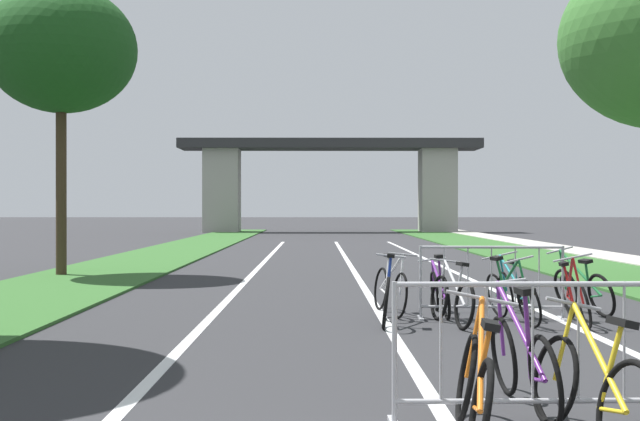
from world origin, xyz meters
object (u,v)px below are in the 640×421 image
(bicycle_orange_2, at_px, (474,387))
(bicycle_silver_3, at_px, (452,299))
(crowd_barrier_second, at_px, (491,283))
(bicycle_purple_10, at_px, (440,292))
(tree_left_cypress_far, at_px, (61,50))
(bicycle_green_1, at_px, (511,296))
(crowd_barrier_nearest, at_px, (533,355))
(bicycle_teal_5, at_px, (515,291))
(bicycle_red_9, at_px, (574,297))
(bicycle_blue_7, at_px, (387,296))
(bicycle_white_6, at_px, (390,289))
(bicycle_purple_0, at_px, (522,361))
(bicycle_yellow_4, at_px, (589,389))
(bicycle_green_11, at_px, (583,290))

(bicycle_orange_2, bearing_deg, bicycle_silver_3, 87.93)
(bicycle_silver_3, bearing_deg, crowd_barrier_second, 30.02)
(bicycle_purple_10, bearing_deg, bicycle_orange_2, -96.73)
(tree_left_cypress_far, distance_m, bicycle_green_1, 12.65)
(tree_left_cypress_far, relative_size, crowd_barrier_nearest, 3.25)
(bicycle_silver_3, bearing_deg, bicycle_purple_10, 79.57)
(bicycle_teal_5, bearing_deg, bicycle_red_9, -58.45)
(crowd_barrier_second, xyz_separation_m, bicycle_blue_7, (-1.53, -0.48, -0.13))
(tree_left_cypress_far, relative_size, bicycle_orange_2, 3.94)
(bicycle_silver_3, xyz_separation_m, bicycle_white_6, (-0.73, 1.18, 0.02))
(bicycle_silver_3, relative_size, bicycle_purple_10, 0.97)
(crowd_barrier_second, relative_size, bicycle_teal_5, 1.27)
(bicycle_purple_10, bearing_deg, bicycle_teal_5, -0.07)
(bicycle_purple_0, relative_size, bicycle_red_9, 1.02)
(bicycle_green_1, distance_m, bicycle_teal_5, 0.89)
(bicycle_white_6, height_order, bicycle_red_9, bicycle_red_9)
(crowd_barrier_second, relative_size, bicycle_silver_3, 1.30)
(crowd_barrier_second, height_order, bicycle_teal_5, crowd_barrier_second)
(bicycle_yellow_4, bearing_deg, bicycle_blue_7, 89.16)
(bicycle_red_9, bearing_deg, bicycle_orange_2, 72.45)
(tree_left_cypress_far, relative_size, crowd_barrier_second, 3.24)
(bicycle_red_9, bearing_deg, tree_left_cypress_far, -34.21)
(bicycle_red_9, bearing_deg, crowd_barrier_second, -17.24)
(tree_left_cypress_far, xyz_separation_m, bicycle_teal_5, (8.86, -7.04, -4.90))
(bicycle_purple_0, relative_size, bicycle_green_11, 1.08)
(bicycle_orange_2, xyz_separation_m, bicycle_yellow_4, (0.76, -0.05, -0.00))
(bicycle_purple_0, height_order, bicycle_silver_3, bicycle_purple_0)
(bicycle_white_6, relative_size, bicycle_blue_7, 1.02)
(crowd_barrier_nearest, relative_size, bicycle_purple_10, 1.25)
(bicycle_blue_7, relative_size, bicycle_green_11, 1.03)
(bicycle_green_11, bearing_deg, bicycle_teal_5, 171.75)
(bicycle_purple_0, bearing_deg, bicycle_orange_2, -125.16)
(bicycle_orange_2, relative_size, bicycle_white_6, 1.01)
(bicycle_silver_3, relative_size, bicycle_green_11, 1.00)
(crowd_barrier_nearest, relative_size, bicycle_white_6, 1.23)
(crowd_barrier_nearest, relative_size, bicycle_purple_0, 1.20)
(crowd_barrier_second, distance_m, bicycle_white_6, 1.52)
(bicycle_purple_0, distance_m, bicycle_blue_7, 4.88)
(tree_left_cypress_far, distance_m, bicycle_red_9, 13.28)
(crowd_barrier_nearest, distance_m, bicycle_blue_7, 5.32)
(tree_left_cypress_far, xyz_separation_m, bicycle_green_1, (8.60, -7.89, -4.89))
(bicycle_purple_0, distance_m, bicycle_purple_10, 5.78)
(tree_left_cypress_far, xyz_separation_m, bicycle_green_11, (9.89, -6.94, -4.90))
(bicycle_purple_0, bearing_deg, crowd_barrier_nearest, -98.12)
(crowd_barrier_nearest, bearing_deg, bicycle_teal_5, 77.53)
(bicycle_white_6, bearing_deg, tree_left_cypress_far, -55.26)
(bicycle_orange_2, bearing_deg, bicycle_yellow_4, 1.95)
(tree_left_cypress_far, bearing_deg, bicycle_silver_3, -46.14)
(bicycle_yellow_4, relative_size, bicycle_white_6, 0.98)
(bicycle_green_1, bearing_deg, bicycle_green_11, -154.94)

